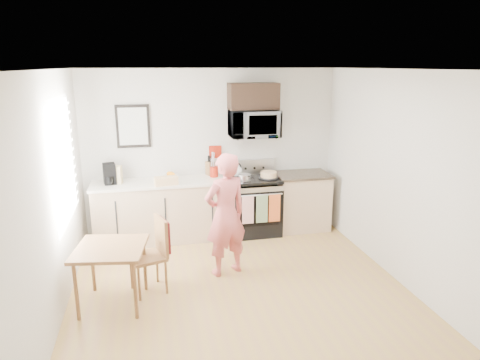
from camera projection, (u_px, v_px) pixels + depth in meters
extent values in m
plane|color=#AA8541|center=(244.00, 299.00, 5.00)|extent=(4.60, 4.60, 0.00)
cube|color=beige|center=(212.00, 152.00, 6.83)|extent=(4.00, 0.04, 2.60)
cube|color=beige|center=(333.00, 303.00, 2.49)|extent=(4.00, 0.04, 2.60)
cube|color=beige|center=(49.00, 205.00, 4.25)|extent=(0.04, 4.60, 2.60)
cube|color=beige|center=(408.00, 182.00, 5.08)|extent=(0.04, 4.60, 2.60)
cube|color=white|center=(245.00, 69.00, 4.32)|extent=(4.00, 4.60, 0.04)
cube|color=white|center=(62.00, 163.00, 4.94)|extent=(0.02, 1.40, 1.50)
cube|color=white|center=(63.00, 163.00, 4.94)|extent=(0.01, 1.30, 1.40)
cube|color=tan|center=(165.00, 212.00, 6.60)|extent=(2.10, 0.60, 0.90)
cube|color=white|center=(163.00, 182.00, 6.48)|extent=(2.14, 0.64, 0.04)
cube|color=tan|center=(301.00, 202.00, 7.07)|extent=(0.84, 0.60, 0.90)
cube|color=black|center=(302.00, 175.00, 6.95)|extent=(0.88, 0.64, 0.04)
cube|color=black|center=(255.00, 210.00, 6.89)|extent=(0.76, 0.65, 0.77)
cube|color=black|center=(260.00, 212.00, 6.58)|extent=(0.61, 0.02, 0.45)
cube|color=#B8B8BD|center=(260.00, 192.00, 6.50)|extent=(0.74, 0.02, 0.14)
cylinder|color=#B8B8BD|center=(261.00, 195.00, 6.46)|extent=(0.68, 0.02, 0.02)
cube|color=black|center=(255.00, 179.00, 6.76)|extent=(0.76, 0.65, 0.04)
cube|color=#B8B8BD|center=(251.00, 166.00, 6.98)|extent=(0.76, 0.08, 0.24)
cube|color=white|center=(248.00, 210.00, 6.47)|extent=(0.18, 0.02, 0.44)
cube|color=#5E774F|center=(262.00, 209.00, 6.52)|extent=(0.18, 0.02, 0.44)
cube|color=#BA611B|center=(275.00, 208.00, 6.56)|extent=(0.18, 0.02, 0.44)
imported|color=#B8B8BD|center=(254.00, 124.00, 6.64)|extent=(0.76, 0.51, 0.42)
cube|color=black|center=(253.00, 96.00, 6.57)|extent=(0.76, 0.35, 0.40)
cube|color=black|center=(133.00, 126.00, 6.45)|extent=(0.50, 0.03, 0.65)
cube|color=silver|center=(133.00, 126.00, 6.43)|extent=(0.42, 0.01, 0.56)
cube|color=#A51F0E|center=(215.00, 152.00, 6.83)|extent=(0.20, 0.02, 0.20)
imported|color=#C43C36|center=(226.00, 215.00, 5.43)|extent=(0.68, 0.56, 1.60)
cube|color=brown|center=(110.00, 249.00, 4.72)|extent=(0.75, 0.75, 0.04)
cylinder|color=brown|center=(76.00, 292.00, 4.50)|extent=(0.04, 0.04, 0.66)
cylinder|color=brown|center=(135.00, 290.00, 4.53)|extent=(0.04, 0.04, 0.66)
cylinder|color=brown|center=(93.00, 265.00, 5.10)|extent=(0.04, 0.04, 0.66)
cylinder|color=brown|center=(145.00, 264.00, 5.13)|extent=(0.04, 0.04, 0.66)
cube|color=brown|center=(148.00, 257.00, 5.06)|extent=(0.48, 0.48, 0.04)
cube|color=brown|center=(161.00, 236.00, 5.09)|extent=(0.15, 0.38, 0.46)
cube|color=#520E12|center=(163.00, 235.00, 5.09)|extent=(0.16, 0.35, 0.38)
cylinder|color=brown|center=(139.00, 284.00, 4.91)|extent=(0.03, 0.03, 0.42)
cylinder|color=brown|center=(166.00, 277.00, 5.06)|extent=(0.03, 0.03, 0.42)
cylinder|color=brown|center=(131.00, 272.00, 5.18)|extent=(0.03, 0.03, 0.42)
cylinder|color=brown|center=(157.00, 266.00, 5.34)|extent=(0.03, 0.03, 0.42)
cube|color=brown|center=(210.00, 168.00, 6.81)|extent=(0.14, 0.16, 0.22)
cylinder|color=#A51F0E|center=(214.00, 172.00, 6.71)|extent=(0.13, 0.13, 0.16)
imported|color=white|center=(171.00, 177.00, 6.63)|extent=(0.29, 0.29, 0.05)
cube|color=tan|center=(118.00, 175.00, 6.32)|extent=(0.13, 0.13, 0.27)
cube|color=black|center=(109.00, 174.00, 6.31)|extent=(0.20, 0.24, 0.30)
cylinder|color=black|center=(109.00, 180.00, 6.24)|extent=(0.11, 0.11, 0.11)
cube|color=tan|center=(166.00, 181.00, 6.26)|extent=(0.35, 0.20, 0.12)
cylinder|color=black|center=(269.00, 178.00, 6.71)|extent=(0.31, 0.31, 0.02)
cylinder|color=tan|center=(269.00, 174.00, 6.70)|extent=(0.25, 0.25, 0.08)
sphere|color=white|center=(236.00, 171.00, 6.77)|extent=(0.19, 0.19, 0.19)
cone|color=white|center=(236.00, 165.00, 6.74)|extent=(0.06, 0.06, 0.06)
torus|color=black|center=(236.00, 168.00, 6.75)|extent=(0.17, 0.02, 0.17)
cylinder|color=#B8B8BD|center=(245.00, 177.00, 6.57)|extent=(0.19, 0.19, 0.09)
cylinder|color=black|center=(250.00, 177.00, 6.45)|extent=(0.08, 0.17, 0.02)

